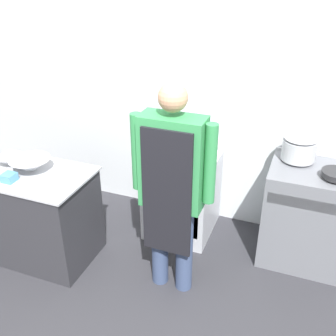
# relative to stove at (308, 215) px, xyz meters

# --- Properties ---
(wall_back) EXTENTS (8.00, 0.05, 2.70)m
(wall_back) POSITION_rel_stove_xyz_m (-1.23, 0.39, 0.88)
(wall_back) COLOR silver
(wall_back) RESTS_ON ground_plane
(prep_counter) EXTENTS (1.04, 0.67, 0.88)m
(prep_counter) POSITION_rel_stove_xyz_m (-2.32, -0.84, -0.03)
(prep_counter) COLOR #2D2D33
(prep_counter) RESTS_ON ground_plane
(stove) EXTENTS (0.76, 0.63, 0.95)m
(stove) POSITION_rel_stove_xyz_m (0.00, 0.00, 0.00)
(stove) COLOR slate
(stove) RESTS_ON ground_plane
(fridge_unit) EXTENTS (0.64, 0.67, 0.81)m
(fridge_unit) POSITION_rel_stove_xyz_m (-1.21, 0.01, -0.06)
(fridge_unit) COLOR silver
(fridge_unit) RESTS_ON ground_plane
(person_cook) EXTENTS (0.66, 0.24, 1.80)m
(person_cook) POSITION_rel_stove_xyz_m (-1.02, -0.79, 0.56)
(person_cook) COLOR #38476B
(person_cook) RESTS_ON ground_plane
(mixing_bowl) EXTENTS (0.36, 0.36, 0.12)m
(mixing_bowl) POSITION_rel_stove_xyz_m (-2.33, -0.81, 0.47)
(mixing_bowl) COLOR #B2B5BC
(mixing_bowl) RESTS_ON prep_counter
(small_bowl) EXTENTS (0.23, 0.23, 0.08)m
(small_bowl) POSITION_rel_stove_xyz_m (-2.59, -0.77, 0.45)
(small_bowl) COLOR #B2B5BC
(small_bowl) RESTS_ON prep_counter
(plastic_tub) EXTENTS (0.11, 0.11, 0.07)m
(plastic_tub) POSITION_rel_stove_xyz_m (-2.39, -1.02, 0.44)
(plastic_tub) COLOR teal
(plastic_tub) RESTS_ON prep_counter
(stock_pot) EXTENTS (0.29, 0.29, 0.23)m
(stock_pot) POSITION_rel_stove_xyz_m (-0.17, 0.11, 0.60)
(stock_pot) COLOR #B2B5BC
(stock_pot) RESTS_ON stove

